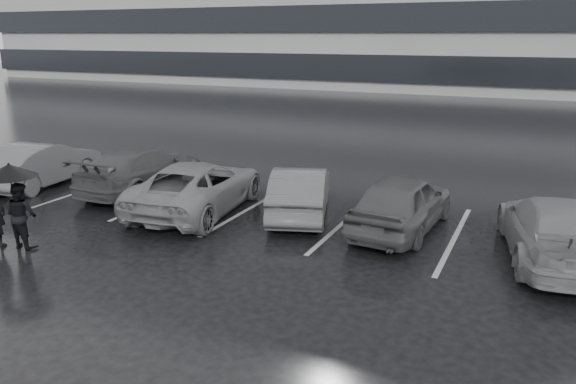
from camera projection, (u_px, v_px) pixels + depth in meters
The scene contains 10 objects.
ground at pixel (281, 251), 12.61m from camera, with size 160.00×160.00×0.00m, color black.
car_main at pixel (402, 203), 13.79m from camera, with size 1.69×4.21×1.43m, color black.
car_west_a at pixel (300, 191), 14.98m from camera, with size 1.40×4.02×1.33m, color #313133.
car_west_b at pixel (198, 186), 15.35m from camera, with size 2.30×4.99×1.39m, color #535356.
car_west_c at pixel (143, 169), 17.32m from camera, with size 1.94×4.77×1.38m, color black.
car_west_d at pixel (43, 164), 18.00m from camera, with size 1.48×4.24×1.40m, color #313133.
car_east at pixel (556, 229), 11.97m from camera, with size 1.95×4.79×1.39m, color #535356.
pedestrian_right at pixel (21, 215), 12.69m from camera, with size 0.74×0.58×1.52m, color black.
umbrella at pixel (9, 171), 12.40m from camera, with size 1.17×1.17×1.98m.
stall_stripes at pixel (294, 215), 15.12m from camera, with size 19.72×5.00×0.00m.
Camera 1 is at (5.09, -10.62, 4.70)m, focal length 35.00 mm.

